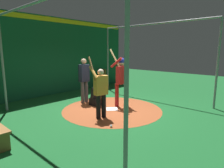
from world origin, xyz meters
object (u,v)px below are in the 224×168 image
at_px(catcher, 97,96).
at_px(visitor, 101,90).
at_px(home_plate, 112,109).
at_px(batter, 121,77).
at_px(umpire, 84,78).
at_px(bat_rack, 101,78).
at_px(baseball_0, 111,126).

relative_size(catcher, visitor, 0.47).
bearing_deg(home_plate, catcher, -179.73).
height_order(home_plate, catcher, catcher).
relative_size(batter, umpire, 1.21).
height_order(batter, catcher, batter).
xyz_separation_m(catcher, bat_rack, (-2.85, 3.05, 0.14)).
bearing_deg(catcher, bat_rack, 133.04).
xyz_separation_m(catcher, visitor, (1.16, -0.90, 0.56)).
bearing_deg(baseball_0, batter, 122.23).
xyz_separation_m(batter, baseball_0, (1.15, -1.82, -1.11)).
distance_m(catcher, visitor, 1.57).
bearing_deg(baseball_0, visitor, 155.36).
bearing_deg(catcher, umpire, -175.14).
distance_m(umpire, baseball_0, 3.05).
bearing_deg(umpire, bat_rack, 124.95).
bearing_deg(visitor, umpire, 168.00).
distance_m(visitor, bat_rack, 5.64).
bearing_deg(visitor, catcher, 154.82).
relative_size(visitor, baseball_0, 26.54).
bearing_deg(catcher, visitor, -37.94).
relative_size(home_plate, baseball_0, 5.68).
xyz_separation_m(visitor, bat_rack, (-4.00, 3.95, -0.42)).
bearing_deg(batter, home_plate, -88.22).
distance_m(batter, visitor, 1.52).
distance_m(umpire, bat_rack, 3.83).
height_order(umpire, baseball_0, umpire).
xyz_separation_m(home_plate, baseball_0, (1.13, -1.27, 0.03)).
bearing_deg(baseball_0, catcher, 146.99).
distance_m(home_plate, baseball_0, 1.70).
relative_size(batter, visitor, 1.12).
height_order(batter, visitor, batter).
xyz_separation_m(umpire, visitor, (1.83, -0.85, -0.12)).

